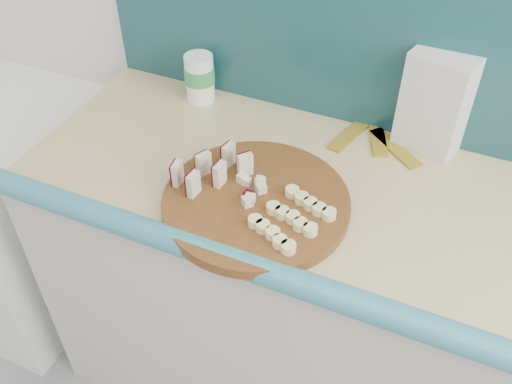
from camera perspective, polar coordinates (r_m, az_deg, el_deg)
The scene contains 9 objects.
kitchen_counter at distance 1.68m, azimuth 17.64°, elevation -14.46°, with size 2.20×0.63×0.91m.
porcelain_fixture at distance 2.25m, azimuth -24.24°, elevation -0.94°, with size 0.70×0.72×0.84m.
cutting_board at distance 1.30m, azimuth 0.00°, elevation -1.09°, with size 0.43×0.43×0.03m, color #482A0F.
apple_wedges at distance 1.32m, azimuth -4.52°, elevation 2.34°, with size 0.16×0.17×0.06m.
apple_chunks at distance 1.29m, azimuth -0.87°, elevation 0.25°, with size 0.06×0.07×0.02m.
banana_slices at distance 1.23m, azimuth 3.54°, elevation -2.63°, with size 0.17×0.19×0.02m.
flour_bag at distance 1.47m, azimuth 17.58°, elevation 8.57°, with size 0.15×0.11×0.26m, color silver.
canister at distance 1.63m, azimuth -5.65°, elevation 11.37°, with size 0.08×0.08×0.14m.
banana_peel at distance 1.53m, azimuth 11.73°, elevation 5.20°, with size 0.24×0.20×0.01m.
Camera 1 is at (-0.00, 0.51, 1.81)m, focal length 40.00 mm.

